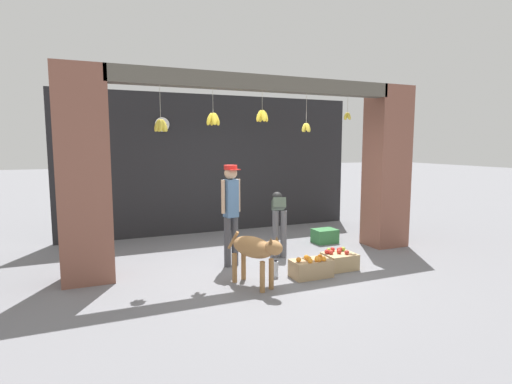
# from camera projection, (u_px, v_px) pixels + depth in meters

# --- Properties ---
(ground_plane) EXTENTS (60.00, 60.00, 0.00)m
(ground_plane) POSITION_uv_depth(u_px,v_px,m) (266.00, 265.00, 6.54)
(ground_plane) COLOR slate
(shop_back_wall) EXTENTS (6.65, 0.12, 3.04)m
(shop_back_wall) POSITION_uv_depth(u_px,v_px,m) (215.00, 164.00, 8.92)
(shop_back_wall) COLOR #232326
(shop_back_wall) RESTS_ON ground_plane
(shop_pillar_left) EXTENTS (0.70, 0.60, 3.04)m
(shop_pillar_left) POSITION_uv_depth(u_px,v_px,m) (84.00, 176.00, 5.61)
(shop_pillar_left) COLOR brown
(shop_pillar_left) RESTS_ON ground_plane
(shop_pillar_right) EXTENTS (0.70, 0.60, 3.04)m
(shop_pillar_right) POSITION_uv_depth(u_px,v_px,m) (386.00, 167.00, 7.66)
(shop_pillar_right) COLOR brown
(shop_pillar_right) RESTS_ON ground_plane
(storefront_awning) EXTENTS (4.75, 0.29, 0.91)m
(storefront_awning) POSITION_uv_depth(u_px,v_px,m) (261.00, 86.00, 6.30)
(storefront_awning) COLOR #5B564C
(dog) EXTENTS (0.56, 1.01, 0.76)m
(dog) POSITION_uv_depth(u_px,v_px,m) (255.00, 249.00, 5.48)
(dog) COLOR #9E7042
(dog) RESTS_ON ground_plane
(shopkeeper) EXTENTS (0.34, 0.28, 1.64)m
(shopkeeper) POSITION_uv_depth(u_px,v_px,m) (231.00, 207.00, 6.37)
(shopkeeper) COLOR #424247
(shopkeeper) RESTS_ON ground_plane
(worker_stooping) EXTENTS (0.46, 0.80, 1.07)m
(worker_stooping) POSITION_uv_depth(u_px,v_px,m) (279.00, 215.00, 7.10)
(worker_stooping) COLOR #56565B
(worker_stooping) RESTS_ON ground_plane
(fruit_crate_oranges) EXTENTS (0.60, 0.34, 0.33)m
(fruit_crate_oranges) POSITION_uv_depth(u_px,v_px,m) (311.00, 268.00, 5.92)
(fruit_crate_oranges) COLOR tan
(fruit_crate_oranges) RESTS_ON ground_plane
(fruit_crate_apples) EXTENTS (0.48, 0.40, 0.32)m
(fruit_crate_apples) POSITION_uv_depth(u_px,v_px,m) (339.00, 260.00, 6.32)
(fruit_crate_apples) COLOR tan
(fruit_crate_apples) RESTS_ON ground_plane
(produce_box_green) EXTENTS (0.46, 0.35, 0.27)m
(produce_box_green) POSITION_uv_depth(u_px,v_px,m) (325.00, 236.00, 7.99)
(produce_box_green) COLOR #387A42
(produce_box_green) RESTS_ON ground_plane
(water_bottle) EXTENTS (0.08, 0.08, 0.26)m
(water_bottle) POSITION_uv_depth(u_px,v_px,m) (276.00, 269.00, 5.93)
(water_bottle) COLOR silver
(water_bottle) RESTS_ON ground_plane
(wall_clock) EXTENTS (0.32, 0.03, 0.32)m
(wall_clock) POSITION_uv_depth(u_px,v_px,m) (162.00, 124.00, 8.30)
(wall_clock) COLOR black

